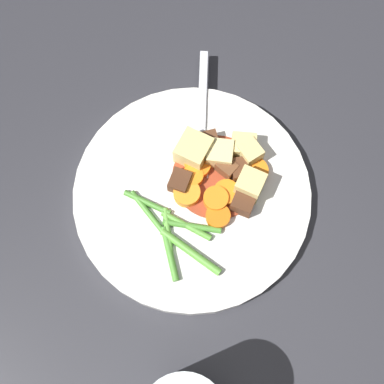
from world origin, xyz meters
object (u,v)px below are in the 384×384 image
(dinner_plate, at_px, (192,194))
(carrot_slice_6, at_px, (226,193))
(carrot_slice_3, at_px, (187,194))
(potato_chunk_1, at_px, (220,154))
(meat_chunk_2, at_px, (243,204))
(potato_chunk_4, at_px, (250,185))
(carrot_slice_5, at_px, (218,216))
(meat_chunk_4, at_px, (226,167))
(meat_chunk_3, at_px, (180,182))
(fork, at_px, (202,117))
(carrot_slice_4, at_px, (198,166))
(potato_chunk_3, at_px, (194,150))
(carrot_slice_0, at_px, (216,199))
(meat_chunk_0, at_px, (239,170))
(carrot_slice_1, at_px, (193,177))
(potato_chunk_0, at_px, (244,146))
(meat_chunk_1, at_px, (210,141))
(potato_chunk_2, at_px, (251,155))
(carrot_slice_2, at_px, (253,172))

(dinner_plate, bearing_deg, carrot_slice_6, -36.70)
(carrot_slice_3, relative_size, potato_chunk_1, 1.05)
(potato_chunk_1, bearing_deg, meat_chunk_2, -100.34)
(meat_chunk_2, bearing_deg, potato_chunk_4, 35.45)
(carrot_slice_5, relative_size, meat_chunk_4, 1.28)
(dinner_plate, bearing_deg, meat_chunk_3, 112.63)
(fork, bearing_deg, carrot_slice_4, -127.64)
(meat_chunk_4, bearing_deg, fork, 78.56)
(carrot_slice_5, distance_m, potato_chunk_3, 0.08)
(carrot_slice_3, relative_size, carrot_slice_6, 1.04)
(carrot_slice_5, xyz_separation_m, potato_chunk_3, (0.02, 0.08, 0.01))
(carrot_slice_4, distance_m, meat_chunk_2, 0.07)
(meat_chunk_4, distance_m, fork, 0.08)
(meat_chunk_4, bearing_deg, meat_chunk_3, 165.21)
(carrot_slice_6, bearing_deg, carrot_slice_0, -178.59)
(carrot_slice_3, distance_m, carrot_slice_6, 0.05)
(carrot_slice_0, xyz_separation_m, potato_chunk_1, (0.03, 0.04, 0.01))
(potato_chunk_4, relative_size, meat_chunk_0, 1.24)
(carrot_slice_1, relative_size, potato_chunk_0, 0.87)
(carrot_slice_4, bearing_deg, meat_chunk_0, -39.81)
(carrot_slice_6, height_order, meat_chunk_3, meat_chunk_3)
(dinner_plate, relative_size, meat_chunk_1, 12.99)
(carrot_slice_0, relative_size, carrot_slice_5, 1.02)
(carrot_slice_3, relative_size, carrot_slice_4, 1.02)
(potato_chunk_2, height_order, meat_chunk_4, potato_chunk_2)
(dinner_plate, relative_size, potato_chunk_4, 8.97)
(meat_chunk_2, height_order, meat_chunk_3, meat_chunk_2)
(potato_chunk_0, bearing_deg, meat_chunk_3, 177.40)
(carrot_slice_3, distance_m, meat_chunk_2, 0.06)
(potato_chunk_1, relative_size, meat_chunk_3, 1.17)
(meat_chunk_3, xyz_separation_m, fork, (0.07, 0.06, -0.01))
(potato_chunk_0, xyz_separation_m, meat_chunk_0, (-0.02, -0.02, -0.00))
(carrot_slice_0, relative_size, carrot_slice_2, 0.82)
(potato_chunk_0, distance_m, meat_chunk_1, 0.04)
(meat_chunk_1, xyz_separation_m, meat_chunk_2, (-0.01, -0.09, 0.00))
(carrot_slice_4, bearing_deg, carrot_slice_3, -141.61)
(carrot_slice_1, relative_size, carrot_slice_5, 0.88)
(carrot_slice_3, height_order, meat_chunk_3, meat_chunk_3)
(carrot_slice_3, distance_m, meat_chunk_3, 0.02)
(carrot_slice_3, relative_size, meat_chunk_2, 1.28)
(carrot_slice_2, relative_size, potato_chunk_0, 1.23)
(carrot_slice_5, bearing_deg, carrot_slice_2, 19.17)
(potato_chunk_0, bearing_deg, potato_chunk_3, 153.78)
(meat_chunk_0, bearing_deg, carrot_slice_0, -161.19)
(carrot_slice_1, bearing_deg, carrot_slice_6, -59.32)
(carrot_slice_6, xyz_separation_m, meat_chunk_4, (0.02, 0.03, 0.00))
(potato_chunk_3, bearing_deg, potato_chunk_2, -37.61)
(fork, bearing_deg, potato_chunk_4, -92.97)
(carrot_slice_0, relative_size, carrot_slice_3, 0.92)
(carrot_slice_6, distance_m, potato_chunk_2, 0.05)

